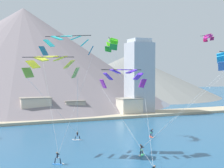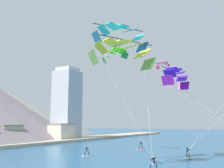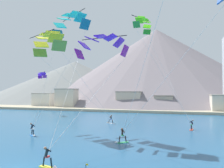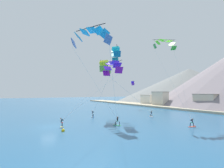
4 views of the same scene
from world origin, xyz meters
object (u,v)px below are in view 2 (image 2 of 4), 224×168
object	(u,v)px
kitesurfer_near_lead	(155,167)
kitesurfer_near_trail	(188,155)
kitesurfer_far_right	(140,147)
parafoil_kite_far_left	(122,51)
parafoil_kite_distant_high_outer	(162,64)
parafoil_kite_near_lead	(121,34)
parafoil_kite_mid_center	(176,76)
kitesurfer_far_left	(86,154)
parafoil_kite_far_right	(115,54)

from	to	relation	value
kitesurfer_near_lead	kitesurfer_near_trail	world-z (taller)	kitesurfer_near_lead
kitesurfer_near_trail	kitesurfer_far_right	size ratio (longest dim) A/B	1.00
kitesurfer_near_trail	parafoil_kite_far_left	world-z (taller)	parafoil_kite_far_left
kitesurfer_far_right	parafoil_kite_distant_high_outer	xyz separation A→B (m)	(12.97, -0.71, 19.40)
parafoil_kite_near_lead	parafoil_kite_distant_high_outer	distance (m)	31.74
kitesurfer_far_right	parafoil_kite_mid_center	xyz separation A→B (m)	(-11.13, -10.95, 11.43)
kitesurfer_near_lead	parafoil_kite_mid_center	size ratio (longest dim) A/B	0.16
parafoil_kite_near_lead	parafoil_kite_mid_center	distance (m)	10.13
kitesurfer_far_left	parafoil_kite_mid_center	xyz separation A→B (m)	(3.13, -13.74, 11.45)
kitesurfer_near_lead	kitesurfer_far_right	size ratio (longest dim) A/B	1.03
parafoil_kite_near_lead	parafoil_kite_distant_high_outer	size ratio (longest dim) A/B	4.27
kitesurfer_far_left	parafoil_kite_far_right	world-z (taller)	parafoil_kite_far_right
kitesurfer_far_left	kitesurfer_far_right	xyz separation A→B (m)	(14.26, -2.79, 0.03)
kitesurfer_near_lead	parafoil_kite_near_lead	bearing A→B (deg)	64.09
parafoil_kite_far_right	parafoil_kite_distant_high_outer	distance (m)	20.81
parafoil_kite_far_right	parafoil_kite_distant_high_outer	size ratio (longest dim) A/B	4.47
kitesurfer_far_right	parafoil_kite_far_left	world-z (taller)	parafoil_kite_far_left
parafoil_kite_near_lead	parafoil_kite_far_left	size ratio (longest dim) A/B	1.23
kitesurfer_far_right	parafoil_kite_far_right	size ratio (longest dim) A/B	0.10
kitesurfer_far_left	kitesurfer_far_right	size ratio (longest dim) A/B	1.00
kitesurfer_near_lead	parafoil_kite_far_right	distance (m)	25.00
kitesurfer_near_lead	kitesurfer_far_left	bearing A→B (deg)	64.73
kitesurfer_near_lead	parafoil_kite_far_right	xyz separation A→B (m)	(13.19, 12.46, 17.20)
kitesurfer_near_lead	parafoil_kite_far_left	distance (m)	13.60
parafoil_kite_mid_center	parafoil_kite_far_left	world-z (taller)	parafoil_kite_far_left
kitesurfer_near_lead	parafoil_kite_distant_high_outer	bearing A→B (deg)	17.10
kitesurfer_near_trail	parafoil_kite_far_left	bearing A→B (deg)	161.90
kitesurfer_far_left	kitesurfer_far_right	bearing A→B (deg)	-11.09
kitesurfer_near_lead	parafoil_kite_far_right	size ratio (longest dim) A/B	0.10
kitesurfer_near_trail	parafoil_kite_far_right	size ratio (longest dim) A/B	0.10
kitesurfer_near_trail	parafoil_kite_mid_center	distance (m)	11.69
kitesurfer_near_lead	kitesurfer_near_trail	size ratio (longest dim) A/B	1.02
kitesurfer_near_lead	parafoil_kite_mid_center	bearing A→B (deg)	0.96
kitesurfer_near_lead	parafoil_kite_far_right	world-z (taller)	parafoil_kite_far_right
kitesurfer_near_trail	parafoil_kite_far_right	distance (m)	21.52
parafoil_kite_mid_center	parafoil_kite_distant_high_outer	xyz separation A→B (m)	(24.10, 10.23, 7.97)
parafoil_kite_near_lead	parafoil_kite_far_left	world-z (taller)	parafoil_kite_near_lead
kitesurfer_near_trail	parafoil_kite_near_lead	xyz separation A→B (m)	(-9.77, 5.73, 16.42)
kitesurfer_far_right	parafoil_kite_near_lead	xyz separation A→B (m)	(-18.23, -5.78, 16.48)
parafoil_kite_far_right	parafoil_kite_far_left	bearing A→B (deg)	-146.84
parafoil_kite_mid_center	parafoil_kite_far_left	distance (m)	10.65
kitesurfer_far_left	parafoil_kite_far_left	world-z (taller)	parafoil_kite_far_left
parafoil_kite_far_left	parafoil_kite_far_right	bearing A→B (deg)	33.16
parafoil_kite_mid_center	kitesurfer_near_lead	bearing A→B (deg)	-179.04
kitesurfer_far_left	parafoil_kite_far_left	xyz separation A→B (m)	(-6.76, -10.19, 13.21)
kitesurfer_near_trail	kitesurfer_far_left	size ratio (longest dim) A/B	1.00
kitesurfer_near_trail	parafoil_kite_mid_center	bearing A→B (deg)	168.24
kitesurfer_far_right	parafoil_kite_far_right	world-z (taller)	parafoil_kite_far_right
parafoil_kite_mid_center	parafoil_kite_far_right	distance (m)	14.07
kitesurfer_far_right	parafoil_kite_far_right	distance (m)	18.96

